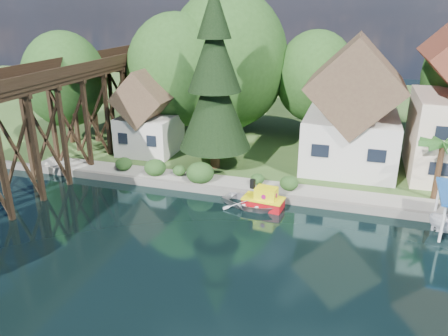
{
  "coord_description": "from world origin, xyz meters",
  "views": [
    {
      "loc": [
        7.22,
        -21.07,
        13.78
      ],
      "look_at": [
        -1.1,
        6.0,
        3.03
      ],
      "focal_mm": 35.0,
      "sensor_mm": 36.0,
      "label": 1
    }
  ],
  "objects": [
    {
      "name": "boat_white_a",
      "position": [
        0.75,
        6.6,
        0.45
      ],
      "size": [
        5.0,
        4.16,
        0.89
      ],
      "primitive_type": "imported",
      "rotation": [
        0.0,
        0.0,
        1.29
      ],
      "color": "silver",
      "rests_on": "ground"
    },
    {
      "name": "trestle_bridge",
      "position": [
        -16.0,
        5.17,
        5.35
      ],
      "size": [
        4.12,
        44.18,
        9.3
      ],
      "color": "black",
      "rests_on": "ground"
    },
    {
      "name": "shrubs",
      "position": [
        -4.6,
        9.26,
        1.23
      ],
      "size": [
        15.76,
        2.47,
        1.7
      ],
      "color": "#1D4117",
      "rests_on": "bank"
    },
    {
      "name": "tugboat",
      "position": [
        1.64,
        6.77,
        0.63
      ],
      "size": [
        3.04,
        1.88,
        2.09
      ],
      "color": "#B10B12",
      "rests_on": "ground"
    },
    {
      "name": "house_left",
      "position": [
        7.0,
        16.0,
        5.14
      ],
      "size": [
        7.64,
        8.64,
        11.02
      ],
      "color": "silver",
      "rests_on": "bank"
    },
    {
      "name": "ground",
      "position": [
        0.0,
        0.0,
        0.0
      ],
      "size": [
        140.0,
        140.0,
        0.0
      ],
      "primitive_type": "plane",
      "color": "black",
      "rests_on": "ground"
    },
    {
      "name": "promenade",
      "position": [
        6.0,
        9.3,
        0.53
      ],
      "size": [
        50.0,
        2.6,
        0.06
      ],
      "primitive_type": "cube",
      "color": "gray",
      "rests_on": "bank"
    },
    {
      "name": "conifer",
      "position": [
        -3.85,
        12.37,
        7.61
      ],
      "size": [
        6.0,
        6.0,
        14.77
      ],
      "color": "#382314",
      "rests_on": "bank"
    },
    {
      "name": "seawall",
      "position": [
        4.0,
        8.0,
        0.31
      ],
      "size": [
        60.0,
        0.4,
        0.62
      ],
      "primitive_type": "cube",
      "color": "slate",
      "rests_on": "ground"
    },
    {
      "name": "bg_trees",
      "position": [
        1.0,
        21.25,
        7.29
      ],
      "size": [
        49.9,
        13.3,
        10.57
      ],
      "color": "#382314",
      "rests_on": "bank"
    },
    {
      "name": "shed",
      "position": [
        -11.0,
        14.5,
        3.83
      ],
      "size": [
        5.09,
        5.4,
        7.85
      ],
      "color": "silver",
      "rests_on": "bank"
    },
    {
      "name": "palm_tree",
      "position": [
        13.26,
        10.88,
        4.47
      ],
      "size": [
        3.72,
        3.72,
        4.55
      ],
      "color": "#382314",
      "rests_on": "bank"
    },
    {
      "name": "bank",
      "position": [
        0.0,
        34.0,
        0.25
      ],
      "size": [
        140.0,
        52.0,
        0.5
      ],
      "primitive_type": "cube",
      "color": "#2E4D1E",
      "rests_on": "ground"
    }
  ]
}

